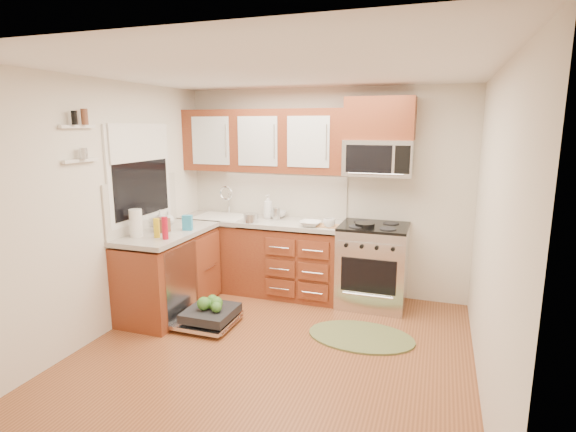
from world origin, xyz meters
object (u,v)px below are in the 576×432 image
(upper_cabinets, at_px, (263,141))
(sink, at_px, (221,226))
(dishwasher, at_px, (208,316))
(stock_pot, at_px, (251,218))
(range, at_px, (373,265))
(microwave, at_px, (378,158))
(rug, at_px, (361,337))
(bowl_b, at_px, (276,214))
(bowl_a, at_px, (310,224))
(paper_towel_roll, at_px, (136,223))
(skillet, at_px, (365,225))
(cup, at_px, (329,223))
(cutting_board, at_px, (328,226))

(upper_cabinets, xyz_separation_m, sink, (-0.52, -0.16, -1.07))
(dishwasher, bearing_deg, stock_pot, 83.19)
(range, bearing_deg, microwave, 90.00)
(range, xyz_separation_m, microwave, (0.00, 0.12, 1.23))
(dishwasher, relative_size, rug, 0.67)
(rug, bearing_deg, bowl_b, 140.60)
(upper_cabinets, height_order, rug, upper_cabinets)
(microwave, height_order, bowl_a, microwave)
(paper_towel_roll, xyz_separation_m, bowl_a, (1.58, 1.05, -0.11))
(dishwasher, height_order, skillet, skillet)
(upper_cabinets, bearing_deg, sink, -163.55)
(dishwasher, bearing_deg, cup, 41.87)
(paper_towel_roll, height_order, bowl_b, paper_towel_roll)
(dishwasher, distance_m, paper_towel_roll, 1.22)
(upper_cabinets, bearing_deg, stock_pot, -94.04)
(range, height_order, cutting_board, range)
(rug, height_order, cup, cup)
(stock_pot, height_order, bowl_b, stock_pot)
(range, xyz_separation_m, stock_pot, (-1.43, -0.21, 0.50))
(microwave, bearing_deg, upper_cabinets, 178.98)
(range, distance_m, bowl_a, 0.87)
(microwave, xyz_separation_m, bowl_a, (-0.70, -0.30, -0.75))
(rug, bearing_deg, paper_towel_roll, -171.68)
(cutting_board, relative_size, cup, 2.03)
(sink, bearing_deg, microwave, 3.85)
(range, height_order, bowl_a, bowl_a)
(sink, xyz_separation_m, bowl_b, (0.68, 0.17, 0.16))
(dishwasher, bearing_deg, range, 36.27)
(paper_towel_roll, relative_size, bowl_b, 1.13)
(rug, xyz_separation_m, bowl_a, (-0.73, 0.71, 0.94))
(sink, height_order, cup, cup)
(range, distance_m, rug, 1.00)
(bowl_a, bearing_deg, stock_pot, -177.64)
(stock_pot, xyz_separation_m, bowl_b, (0.18, 0.37, -0.01))
(dishwasher, relative_size, cutting_board, 2.59)
(range, relative_size, rug, 0.91)
(upper_cabinets, height_order, skillet, upper_cabinets)
(skillet, relative_size, cup, 1.63)
(stock_pot, bearing_deg, paper_towel_roll, -129.86)
(sink, xyz_separation_m, bowl_a, (1.23, -0.17, 0.15))
(bowl_a, bearing_deg, skillet, 6.82)
(cup, bearing_deg, sink, 173.31)
(upper_cabinets, relative_size, sink, 3.31)
(range, height_order, sink, range)
(rug, xyz_separation_m, bowl_b, (-1.28, 1.05, 0.95))
(paper_towel_roll, relative_size, cup, 2.16)
(range, distance_m, microwave, 1.23)
(bowl_b, bearing_deg, skillet, -12.99)
(range, relative_size, stock_pot, 5.30)
(cup, bearing_deg, microwave, 32.01)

